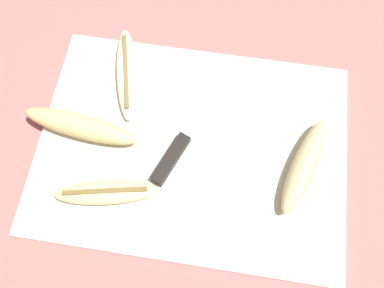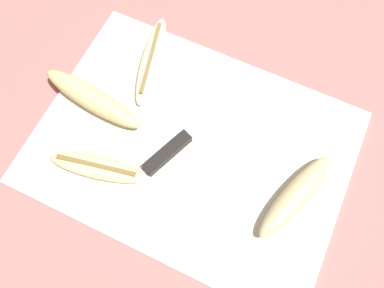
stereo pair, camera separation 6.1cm
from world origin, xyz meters
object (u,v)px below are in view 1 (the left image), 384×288
Objects in this scene: banana_pale_long at (127,73)px; banana_ripe_center at (106,192)px; banana_mellow_near at (304,166)px; knife at (178,148)px; banana_golden_short at (79,128)px.

banana_ripe_center is at bearing -86.23° from banana_pale_long.
banana_mellow_near is (0.30, 0.09, 0.01)m from banana_ripe_center.
knife is 1.06× the size of banana_golden_short.
banana_pale_long is 0.34m from banana_mellow_near.
knife is 0.13m from banana_ripe_center.
knife is 0.16m from banana_golden_short.
banana_mellow_near reaches higher than knife.
banana_ripe_center is at bearing -55.71° from banana_golden_short.
knife is 1.26× the size of banana_ripe_center.
banana_mellow_near is (0.31, -0.13, 0.01)m from banana_pale_long.
banana_mellow_near is 0.87× the size of banana_golden_short.
banana_mellow_near is (0.20, -0.00, 0.01)m from knife.
banana_pale_long is at bearing 154.01° from knife.
knife is at bearing 42.50° from banana_ripe_center.
banana_ripe_center reaches higher than knife.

